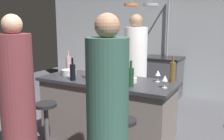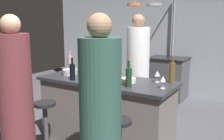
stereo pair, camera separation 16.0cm
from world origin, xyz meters
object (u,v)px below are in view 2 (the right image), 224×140
(stove_range, at_px, (167,78))
(wine_glass_near_left_guest, at_px, (163,79))
(pepper_mill, at_px, (98,72))
(cutting_board, at_px, (109,77))
(wine_glass_near_right_guest, at_px, (157,74))
(wine_bottle_green, at_px, (129,77))
(wine_bottle_dark, at_px, (72,71))
(guest_right, at_px, (100,121))
(mixing_bowl_steel, at_px, (70,72))
(guest_left, at_px, (16,101))
(mixing_bowl_ceramic, at_px, (128,80))
(wine_bottle_rose, at_px, (70,63))
(chef, at_px, (138,73))
(wine_bottle_white, at_px, (89,69))
(bar_stool_left, at_px, (46,126))
(wine_bottle_amber, at_px, (172,72))

(stove_range, bearing_deg, wine_glass_near_left_guest, -72.50)
(pepper_mill, bearing_deg, cutting_board, 81.34)
(wine_glass_near_left_guest, bearing_deg, wine_glass_near_right_guest, 123.64)
(wine_glass_near_right_guest, bearing_deg, cutting_board, -174.85)
(wine_bottle_green, bearing_deg, wine_bottle_dark, -175.21)
(stove_range, height_order, guest_right, guest_right)
(guest_right, bearing_deg, mixing_bowl_steel, 140.26)
(wine_glass_near_left_guest, bearing_deg, stove_range, 107.50)
(guest_left, xyz_separation_m, mixing_bowl_ceramic, (0.85, 1.00, 0.13))
(wine_bottle_rose, relative_size, mixing_bowl_ceramic, 1.72)
(stove_range, distance_m, wine_bottle_green, 2.72)
(stove_range, bearing_deg, wine_bottle_rose, -108.27)
(chef, bearing_deg, wine_glass_near_right_guest, -51.00)
(guest_left, distance_m, mixing_bowl_steel, 1.00)
(wine_bottle_white, bearing_deg, wine_bottle_rose, 154.53)
(bar_stool_left, height_order, guest_right, guest_right)
(stove_range, relative_size, chef, 0.51)
(pepper_mill, height_order, wine_bottle_green, wine_bottle_green)
(guest_right, xyz_separation_m, mixing_bowl_ceramic, (-0.25, 0.99, 0.13))
(guest_left, bearing_deg, wine_bottle_amber, 43.70)
(mixing_bowl_steel, bearing_deg, wine_bottle_rose, 129.35)
(chef, relative_size, bar_stool_left, 2.58)
(chef, distance_m, cutting_board, 0.86)
(wine_bottle_dark, bearing_deg, wine_bottle_amber, 24.00)
(wine_glass_near_left_guest, relative_size, mixing_bowl_steel, 0.70)
(bar_stool_left, relative_size, mixing_bowl_ceramic, 3.68)
(mixing_bowl_ceramic, bearing_deg, pepper_mill, -168.27)
(pepper_mill, xyz_separation_m, wine_bottle_rose, (-0.68, 0.25, 0.02))
(chef, distance_m, wine_bottle_green, 1.26)
(wine_bottle_dark, xyz_separation_m, wine_glass_near_right_guest, (0.98, 0.44, -0.01))
(mixing_bowl_ceramic, bearing_deg, guest_right, -75.89)
(wine_bottle_dark, bearing_deg, bar_stool_left, -109.24)
(wine_bottle_green, bearing_deg, wine_bottle_white, 171.65)
(cutting_board, xyz_separation_m, wine_bottle_green, (0.47, -0.31, 0.11))
(wine_glass_near_left_guest, bearing_deg, chef, 127.82)
(guest_left, height_order, cutting_board, guest_left)
(guest_left, bearing_deg, wine_glass_near_right_guest, 45.72)
(wine_bottle_amber, relative_size, wine_glass_near_right_guest, 2.28)
(wine_bottle_dark, height_order, wine_glass_near_left_guest, wine_bottle_dark)
(wine_bottle_white, height_order, mixing_bowl_ceramic, wine_bottle_white)
(guest_left, distance_m, wine_bottle_green, 1.27)
(wine_bottle_green, bearing_deg, wine_bottle_amber, 50.69)
(wine_bottle_white, xyz_separation_m, wine_glass_near_right_guest, (0.84, 0.28, -0.02))
(wine_bottle_white, xyz_separation_m, wine_bottle_amber, (1.00, 0.35, 0.00))
(wine_glass_near_right_guest, height_order, wine_glass_near_left_guest, same)
(wine_bottle_rose, bearing_deg, guest_right, -41.17)
(wine_bottle_rose, distance_m, mixing_bowl_ceramic, 1.09)
(cutting_board, distance_m, wine_bottle_green, 0.57)
(stove_range, relative_size, pepper_mill, 4.24)
(wine_bottle_rose, bearing_deg, wine_bottle_white, -25.47)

